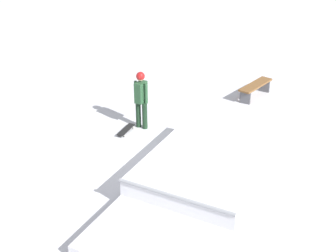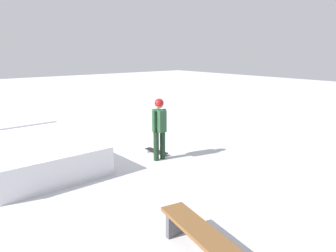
{
  "view_description": "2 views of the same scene",
  "coord_description": "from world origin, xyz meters",
  "px_view_note": "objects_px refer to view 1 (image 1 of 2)",
  "views": [
    {
      "loc": [
        8.66,
        4.0,
        6.08
      ],
      "look_at": [
        -0.21,
        -0.93,
        0.9
      ],
      "focal_mm": 48.35,
      "sensor_mm": 36.0,
      "label": 1
    },
    {
      "loc": [
        -7.93,
        2.61,
        2.97
      ],
      "look_at": [
        -1.56,
        -2.52,
        1.0
      ],
      "focal_mm": 33.41,
      "sensor_mm": 36.0,
      "label": 2
    }
  ],
  "objects_px": {
    "park_bench": "(255,87)",
    "skate_ramp": "(200,180)",
    "skater": "(141,96)",
    "skateboard": "(126,130)"
  },
  "relations": [
    {
      "from": "skater",
      "to": "skate_ramp",
      "type": "bearing_deg",
      "value": 54.84
    },
    {
      "from": "skater",
      "to": "park_bench",
      "type": "height_order",
      "value": "skater"
    },
    {
      "from": "park_bench",
      "to": "skate_ramp",
      "type": "bearing_deg",
      "value": 7.18
    },
    {
      "from": "skater",
      "to": "skateboard",
      "type": "relative_size",
      "value": 2.11
    },
    {
      "from": "skate_ramp",
      "to": "park_bench",
      "type": "height_order",
      "value": "skate_ramp"
    },
    {
      "from": "skater",
      "to": "skateboard",
      "type": "bearing_deg",
      "value": -26.17
    },
    {
      "from": "skater",
      "to": "park_bench",
      "type": "relative_size",
      "value": 1.05
    },
    {
      "from": "skateboard",
      "to": "skate_ramp",
      "type": "bearing_deg",
      "value": 55.66
    },
    {
      "from": "skate_ramp",
      "to": "skateboard",
      "type": "relative_size",
      "value": 6.69
    },
    {
      "from": "skate_ramp",
      "to": "skater",
      "type": "relative_size",
      "value": 3.17
    }
  ]
}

